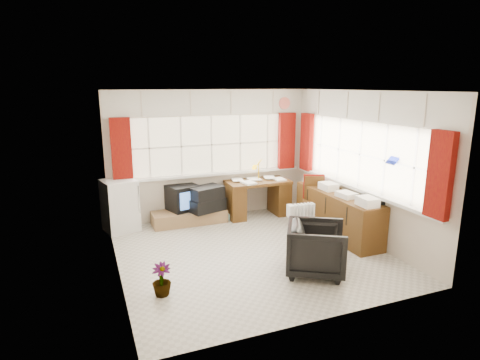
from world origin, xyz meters
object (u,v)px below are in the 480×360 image
Objects in this scene: desk at (258,196)px; office_chair at (316,249)px; task_chair at (314,199)px; tv_bench at (189,217)px; desk_lamp at (259,166)px; radiator at (302,225)px; mini_fridge at (120,206)px; crt_tv at (183,197)px; credenza at (337,213)px.

desk is 2.64m from office_chair.
task_chair is 2.02m from office_chair.
office_chair is at bearing -67.31° from tv_bench.
task_chair is (0.70, -0.97, -0.50)m from desk_lamp.
radiator is 0.67× the size of mini_fridge.
office_chair is at bearing -66.58° from crt_tv.
tv_bench is 2.15× the size of crt_tv.
desk_lamp is 1.85m from credenza.
tv_bench is (-2.15, 0.95, -0.38)m from task_chair.
desk reaches higher than radiator.
mini_fridge is (-1.16, -0.03, -0.02)m from crt_tv.
desk is at bearing -122.31° from desk_lamp.
desk is 1.50m from crt_tv.
radiator is at bearing 9.41° from office_chair.
tv_bench is at bearing 156.14° from task_chair.
desk is 1.59× the size of office_chair.
desk is at bearing 24.68° from office_chair.
credenza is at bearing -61.59° from desk_lamp.
radiator is 0.45× the size of tv_bench.
desk_lamp reaches higher than desk.
radiator is 3.25m from mini_fridge.
office_chair is 0.57× the size of tv_bench.
desk reaches higher than crt_tv.
desk_lamp is 0.29× the size of tv_bench.
task_chair is 2.48m from crt_tv.
credenza is at bearing -34.57° from crt_tv.
desk_lamp reaches higher than crt_tv.
desk_lamp reaches higher than mini_fridge.
task_chair is at bearing 102.80° from credenza.
desk is 1.43m from tv_bench.
crt_tv is 1.16m from mini_fridge.
task_chair is 1.51× the size of radiator.
desk_lamp is (0.05, 0.08, 0.60)m from desk.
desk_lamp reaches higher than office_chair.
mini_fridge is (-2.70, 0.07, -0.54)m from desk_lamp.
office_chair is 3.64m from mini_fridge.
desk_lamp is 1.62m from crt_tv.
radiator is (0.13, -1.53, -0.75)m from desk_lamp.
desk_lamp is 1.70m from tv_bench.
task_chair is 1.02× the size of mini_fridge.
crt_tv is at bearing 135.82° from radiator.
desk_lamp reaches higher than credenza.
office_chair is 1.23× the size of crt_tv.
radiator is 0.97× the size of crt_tv.
crt_tv is (-1.49, 0.17, 0.09)m from desk.
desk is 0.91× the size of tv_bench.
desk_lamp is 0.51× the size of office_chair.
mini_fridge is at bearing -178.45° from crt_tv.
tv_bench is (-1.12, 2.69, -0.24)m from office_chair.
desk_lamp reaches higher than radiator.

